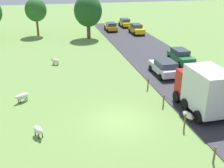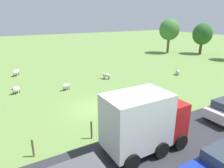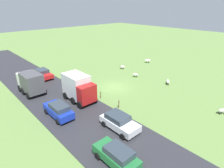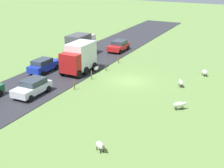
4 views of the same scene
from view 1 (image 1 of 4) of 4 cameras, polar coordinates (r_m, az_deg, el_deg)
name	(u,v)px [view 1 (image 1 of 4)]	position (r m, az deg, el deg)	size (l,w,h in m)	color
ground_plane	(119,121)	(20.26, 1.57, -7.84)	(160.00, 160.00, 0.00)	#6B8E47
road_strip	(224,108)	(23.78, 22.46, -4.73)	(8.00, 80.00, 0.06)	#2D2D33
sheep_1	(55,61)	(32.77, -11.82, 4.78)	(1.03, 0.88, 0.73)	beige
sheep_2	(22,96)	(24.11, -18.38, -2.47)	(1.25, 1.10, 0.76)	beige
sheep_4	(188,115)	(20.78, 15.74, -6.35)	(0.61, 1.30, 0.73)	silver
sheep_5	(38,130)	(18.91, -15.23, -9.32)	(0.84, 1.08, 0.75)	silver
tree_1	(88,11)	(44.79, -5.07, 15.02)	(4.46, 4.46, 6.91)	brown
tree_2	(36,10)	(48.29, -15.73, 14.75)	(3.54, 3.54, 6.26)	brown
fence_post_0	(214,155)	(17.08, 20.73, -13.76)	(0.12, 0.12, 1.11)	brown
fence_post_1	(185,122)	(19.59, 15.04, -7.71)	(0.12, 0.12, 1.26)	brown
fence_post_2	(164,101)	(22.49, 10.79, -3.48)	(0.12, 0.12, 1.06)	brown
fence_post_3	(148,84)	(25.52, 7.58, 0.06)	(0.12, 0.12, 1.12)	brown
truck_0	(204,89)	(21.87, 18.75, -1.00)	(2.65, 4.87, 3.59)	#B21919
car_0	(181,56)	(33.48, 14.23, 5.70)	(1.94, 4.15, 1.65)	#237238
car_2	(137,29)	(48.80, 5.20, 11.49)	(1.98, 4.30, 1.64)	yellow
car_3	(111,26)	(51.03, -0.24, 12.01)	(1.93, 3.91, 1.53)	orange
car_5	(125,23)	(55.08, 2.79, 12.77)	(1.97, 3.91, 1.53)	yellow
car_6	(165,67)	(29.20, 10.99, 3.48)	(2.18, 4.30, 1.60)	silver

